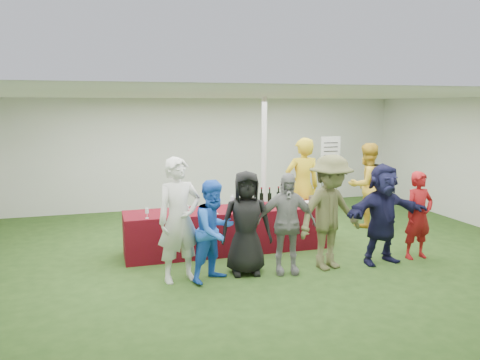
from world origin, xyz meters
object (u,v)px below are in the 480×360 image
object	(u,v)px
dump_bucket	(315,201)
wine_list_sign	(330,157)
customer_0	(179,220)
customer_3	(286,223)
customer_6	(418,215)
customer_4	(330,213)
staff_back	(366,185)
customer_1	(214,231)
serving_table	(229,230)
customer_5	(383,214)
staff_pourer	(302,187)
customer_2	(246,223)

from	to	relation	value
dump_bucket	wine_list_sign	size ratio (longest dim) A/B	0.14
wine_list_sign	customer_0	bearing A→B (deg)	-140.10
customer_3	customer_6	size ratio (longest dim) A/B	1.06
dump_bucket	customer_4	xyz separation A→B (m)	(-0.28, -1.10, 0.06)
wine_list_sign	staff_back	xyz separation A→B (m)	(0.05, -1.54, -0.43)
customer_1	serving_table	bearing A→B (deg)	35.67
serving_table	customer_6	world-z (taller)	customer_6
wine_list_sign	customer_5	world-z (taller)	wine_list_sign
wine_list_sign	customer_5	bearing A→B (deg)	-104.54
staff_back	customer_4	distance (m)	2.88
dump_bucket	customer_3	bearing A→B (deg)	-132.78
customer_3	customer_6	world-z (taller)	customer_3
staff_pourer	customer_4	xyz separation A→B (m)	(-0.37, -1.87, -0.06)
customer_5	wine_list_sign	bearing A→B (deg)	70.44
customer_4	customer_6	world-z (taller)	customer_4
staff_pourer	customer_0	distance (m)	3.19
wine_list_sign	customer_6	xyz separation A→B (m)	(-0.24, -3.62, -0.58)
staff_back	customer_4	world-z (taller)	customer_4
customer_0	customer_5	size ratio (longest dim) A/B	1.12
customer_1	customer_3	distance (m)	1.11
customer_2	staff_pourer	bearing A→B (deg)	55.11
staff_back	customer_3	xyz separation A→B (m)	(-2.66, -2.11, -0.11)
customer_2	customer_3	world-z (taller)	customer_2
customer_1	customer_4	distance (m)	1.84
customer_3	customer_1	bearing A→B (deg)	-168.58
serving_table	customer_4	xyz separation A→B (m)	(1.26, -1.32, 0.52)
staff_pourer	customer_5	xyz separation A→B (m)	(0.57, -1.87, -0.15)
staff_back	customer_3	distance (m)	3.40
staff_pourer	dump_bucket	bearing A→B (deg)	86.18
customer_2	customer_4	size ratio (longest dim) A/B	0.88
dump_bucket	staff_pourer	bearing A→B (deg)	83.66
customer_1	customer_5	size ratio (longest dim) A/B	0.92
customer_6	wine_list_sign	bearing A→B (deg)	81.46
customer_3	customer_4	distance (m)	0.73
staff_back	customer_4	size ratio (longest dim) A/B	0.98
staff_back	customer_5	distance (m)	2.35
dump_bucket	customer_3	xyz separation A→B (m)	(-1.00, -1.08, -0.07)
customer_5	customer_6	bearing A→B (deg)	-1.69
dump_bucket	customer_1	size ratio (longest dim) A/B	0.16
customer_0	customer_1	world-z (taller)	customer_0
customer_2	customer_6	world-z (taller)	customer_2
dump_bucket	customer_0	xyz separation A→B (m)	(-2.60, -0.95, 0.07)
wine_list_sign	customer_4	distance (m)	4.14
serving_table	customer_3	size ratio (longest dim) A/B	2.33
customer_5	customer_6	xyz separation A→B (m)	(0.71, 0.04, -0.08)
staff_back	customer_1	world-z (taller)	staff_back
serving_table	dump_bucket	distance (m)	1.63
customer_1	customer_3	xyz separation A→B (m)	(1.11, -0.00, 0.03)
customer_2	customer_6	xyz separation A→B (m)	(2.96, -0.12, -0.06)
wine_list_sign	customer_3	bearing A→B (deg)	-125.55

